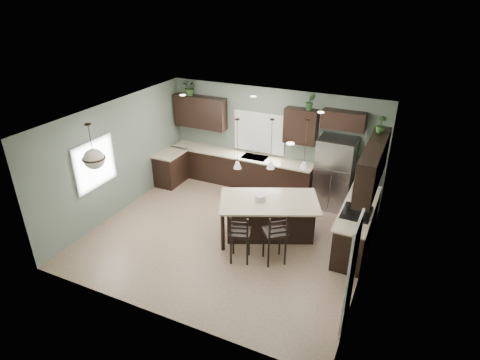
% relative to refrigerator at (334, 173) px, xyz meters
% --- Properties ---
extents(ground, '(6.00, 6.00, 0.00)m').
position_rel_refrigerator_xyz_m(ground, '(-1.82, -2.34, -0.93)').
color(ground, '#9E8466').
rests_on(ground, ground).
extents(pantry_door, '(0.04, 0.82, 2.04)m').
position_rel_refrigerator_xyz_m(pantry_door, '(1.16, -3.89, 0.09)').
color(pantry_door, white).
rests_on(pantry_door, ground).
extents(window_back, '(1.35, 0.02, 1.00)m').
position_rel_refrigerator_xyz_m(window_back, '(-2.22, 0.39, 0.62)').
color(window_back, white).
rests_on(window_back, room_shell).
extents(window_left, '(0.02, 1.10, 1.00)m').
position_rel_refrigerator_xyz_m(window_left, '(-4.80, -3.14, 0.62)').
color(window_left, white).
rests_on(window_left, room_shell).
extents(left_return_cabs, '(0.60, 0.90, 0.90)m').
position_rel_refrigerator_xyz_m(left_return_cabs, '(-4.52, -0.64, -0.48)').
color(left_return_cabs, black).
rests_on(left_return_cabs, ground).
extents(left_return_countertop, '(0.66, 0.96, 0.04)m').
position_rel_refrigerator_xyz_m(left_return_countertop, '(-4.50, -0.64, -0.01)').
color(left_return_countertop, beige).
rests_on(left_return_countertop, left_return_cabs).
extents(back_lower_cabs, '(4.20, 0.60, 0.90)m').
position_rel_refrigerator_xyz_m(back_lower_cabs, '(-2.67, 0.11, -0.48)').
color(back_lower_cabs, black).
rests_on(back_lower_cabs, ground).
extents(back_countertop, '(4.20, 0.66, 0.04)m').
position_rel_refrigerator_xyz_m(back_countertop, '(-2.67, 0.09, -0.01)').
color(back_countertop, beige).
rests_on(back_countertop, back_lower_cabs).
extents(sink_inset, '(0.70, 0.45, 0.01)m').
position_rel_refrigerator_xyz_m(sink_inset, '(-2.22, 0.09, 0.01)').
color(sink_inset, gray).
rests_on(sink_inset, back_countertop).
extents(faucet, '(0.02, 0.02, 0.28)m').
position_rel_refrigerator_xyz_m(faucet, '(-2.22, 0.06, 0.16)').
color(faucet, silver).
rests_on(faucet, back_countertop).
extents(back_upper_left, '(1.55, 0.34, 0.90)m').
position_rel_refrigerator_xyz_m(back_upper_left, '(-3.97, 0.24, 1.02)').
color(back_upper_left, black).
rests_on(back_upper_left, room_shell).
extents(back_upper_right, '(0.85, 0.34, 0.90)m').
position_rel_refrigerator_xyz_m(back_upper_right, '(-1.02, 0.24, 1.02)').
color(back_upper_right, black).
rests_on(back_upper_right, room_shell).
extents(fridge_header, '(1.05, 0.34, 0.45)m').
position_rel_refrigerator_xyz_m(fridge_header, '(0.03, 0.24, 1.32)').
color(fridge_header, black).
rests_on(fridge_header, room_shell).
extents(right_lower_cabs, '(0.60, 2.35, 0.90)m').
position_rel_refrigerator_xyz_m(right_lower_cabs, '(0.88, -1.47, -0.48)').
color(right_lower_cabs, black).
rests_on(right_lower_cabs, ground).
extents(right_countertop, '(0.66, 2.35, 0.04)m').
position_rel_refrigerator_xyz_m(right_countertop, '(0.86, -1.47, -0.01)').
color(right_countertop, beige).
rests_on(right_countertop, right_lower_cabs).
extents(cooktop, '(0.58, 0.75, 0.02)m').
position_rel_refrigerator_xyz_m(cooktop, '(0.86, -1.74, 0.02)').
color(cooktop, black).
rests_on(cooktop, right_countertop).
extents(wall_oven_front, '(0.01, 0.72, 0.60)m').
position_rel_refrigerator_xyz_m(wall_oven_front, '(0.58, -1.74, -0.48)').
color(wall_oven_front, gray).
rests_on(wall_oven_front, right_lower_cabs).
extents(right_upper_cabs, '(0.34, 2.35, 0.90)m').
position_rel_refrigerator_xyz_m(right_upper_cabs, '(1.01, -1.47, 1.02)').
color(right_upper_cabs, black).
rests_on(right_upper_cabs, room_shell).
extents(microwave, '(0.40, 0.75, 0.40)m').
position_rel_refrigerator_xyz_m(microwave, '(0.96, -1.74, 0.62)').
color(microwave, gray).
rests_on(microwave, right_upper_cabs).
extents(refrigerator, '(0.90, 0.74, 1.85)m').
position_rel_refrigerator_xyz_m(refrigerator, '(0.00, 0.00, 0.00)').
color(refrigerator, gray).
rests_on(refrigerator, ground).
extents(kitchen_island, '(2.47, 2.00, 0.92)m').
position_rel_refrigerator_xyz_m(kitchen_island, '(-0.98, -2.00, -0.46)').
color(kitchen_island, black).
rests_on(kitchen_island, ground).
extents(serving_dish, '(0.24, 0.24, 0.14)m').
position_rel_refrigerator_xyz_m(serving_dish, '(-1.16, -2.08, 0.07)').
color(serving_dish, silver).
rests_on(serving_dish, kitchen_island).
extents(bar_stool_left, '(0.52, 0.52, 1.13)m').
position_rel_refrigerator_xyz_m(bar_stool_left, '(-1.19, -3.07, -0.36)').
color(bar_stool_left, black).
rests_on(bar_stool_left, ground).
extents(bar_stool_center, '(0.61, 0.61, 1.18)m').
position_rel_refrigerator_xyz_m(bar_stool_center, '(-0.54, -2.81, -0.34)').
color(bar_stool_center, black).
rests_on(bar_stool_center, ground).
extents(pendant_left, '(0.17, 0.17, 1.10)m').
position_rel_refrigerator_xyz_m(pendant_left, '(-1.62, -2.29, 1.32)').
color(pendant_left, white).
rests_on(pendant_left, room_shell).
extents(pendant_center, '(0.17, 0.17, 1.10)m').
position_rel_refrigerator_xyz_m(pendant_center, '(-0.98, -2.00, 1.32)').
color(pendant_center, white).
rests_on(pendant_center, room_shell).
extents(pendant_right, '(0.17, 0.17, 1.10)m').
position_rel_refrigerator_xyz_m(pendant_right, '(-0.34, -1.71, 1.32)').
color(pendant_right, white).
rests_on(pendant_right, room_shell).
extents(chandelier, '(0.46, 0.46, 0.96)m').
position_rel_refrigerator_xyz_m(chandelier, '(-4.10, -3.79, 1.39)').
color(chandelier, beige).
rests_on(chandelier, room_shell).
extents(plant_back_left, '(0.48, 0.44, 0.45)m').
position_rel_refrigerator_xyz_m(plant_back_left, '(-4.25, 0.21, 1.70)').
color(plant_back_left, '#2E4D22').
rests_on(plant_back_left, back_upper_left).
extents(plant_back_right, '(0.28, 0.26, 0.42)m').
position_rel_refrigerator_xyz_m(plant_back_right, '(-0.81, 0.21, 1.68)').
color(plant_back_right, '#2A5525').
rests_on(plant_back_right, back_upper_right).
extents(plant_right_wall, '(0.22, 0.22, 0.36)m').
position_rel_refrigerator_xyz_m(plant_right_wall, '(0.98, -0.79, 1.66)').
color(plant_right_wall, '#305927').
rests_on(plant_right_wall, right_upper_cabs).
extents(room_shell, '(6.00, 6.00, 6.00)m').
position_rel_refrigerator_xyz_m(room_shell, '(-1.82, -2.34, 0.77)').
color(room_shell, slate).
rests_on(room_shell, ground).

